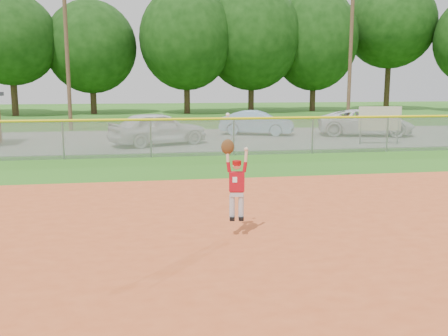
% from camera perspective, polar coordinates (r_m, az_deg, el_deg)
% --- Properties ---
extents(ground, '(120.00, 120.00, 0.00)m').
position_cam_1_polar(ground, '(10.86, 10.72, -6.20)').
color(ground, '#286116').
rests_on(ground, ground).
extents(clay_infield, '(24.00, 16.00, 0.04)m').
position_cam_1_polar(clay_infield, '(8.25, 17.97, -11.61)').
color(clay_infield, '#BF4C22').
rests_on(clay_infield, ground).
extents(parking_strip, '(44.00, 10.00, 0.03)m').
position_cam_1_polar(parking_strip, '(26.21, -1.25, 3.39)').
color(parking_strip, slate).
rests_on(parking_strip, ground).
extents(car_white_a, '(4.92, 3.48, 1.56)m').
position_cam_1_polar(car_white_a, '(23.59, -7.55, 4.52)').
color(car_white_a, silver).
rests_on(car_white_a, parking_strip).
extents(car_blue, '(4.29, 2.88, 1.34)m').
position_cam_1_polar(car_blue, '(28.01, 3.77, 5.19)').
color(car_blue, '#7FA1BD').
rests_on(car_blue, parking_strip).
extents(car_white_b, '(5.59, 3.67, 1.43)m').
position_cam_1_polar(car_white_b, '(28.66, 15.86, 5.04)').
color(car_white_b, silver).
rests_on(car_white_b, parking_strip).
extents(sponsor_sign, '(2.04, 0.27, 1.81)m').
position_cam_1_polar(sponsor_sign, '(24.71, 17.38, 5.30)').
color(sponsor_sign, gray).
rests_on(sponsor_sign, ground).
extents(outfield_fence, '(40.06, 0.10, 1.55)m').
position_cam_1_polar(outfield_fence, '(20.23, 1.12, 3.94)').
color(outfield_fence, gray).
rests_on(outfield_fence, ground).
extents(power_lines, '(19.40, 0.24, 9.00)m').
position_cam_1_polar(power_lines, '(32.17, -1.01, 12.90)').
color(power_lines, '#4C3823').
rests_on(power_lines, ground).
extents(tree_line, '(62.37, 13.00, 14.43)m').
position_cam_1_polar(tree_line, '(48.13, -3.90, 15.28)').
color(tree_line, '#422D1C').
rests_on(tree_line, ground).
extents(ballplayer, '(0.52, 0.24, 2.05)m').
position_cam_1_polar(ballplayer, '(9.47, 1.31, -1.41)').
color(ballplayer, silver).
rests_on(ballplayer, ground).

